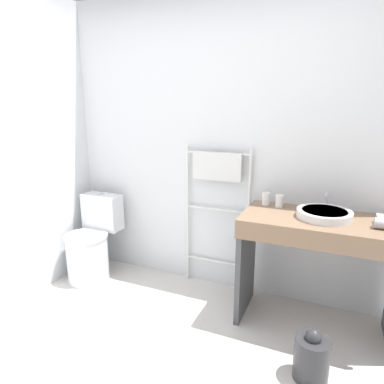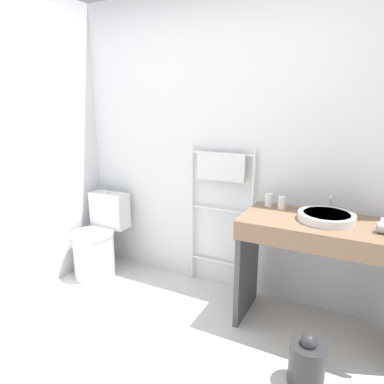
% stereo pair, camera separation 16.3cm
% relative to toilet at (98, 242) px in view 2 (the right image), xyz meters
% --- Properties ---
extents(wall_back, '(3.13, 0.12, 2.55)m').
position_rel_toilet_xyz_m(wall_back, '(1.18, 0.42, 0.95)').
color(wall_back, silver).
rests_on(wall_back, ground_plane).
extents(wall_side, '(0.12, 2.30, 2.55)m').
position_rel_toilet_xyz_m(wall_side, '(-0.32, -0.42, 0.95)').
color(wall_side, silver).
rests_on(wall_side, ground_plane).
extents(toilet, '(0.40, 0.55, 0.79)m').
position_rel_toilet_xyz_m(toilet, '(0.00, 0.00, 0.00)').
color(toilet, white).
rests_on(toilet, ground_plane).
extents(towel_radiator, '(0.59, 0.06, 1.28)m').
position_rel_toilet_xyz_m(towel_radiator, '(1.15, 0.31, 0.63)').
color(towel_radiator, white).
rests_on(towel_radiator, ground_plane).
extents(vanity_counter, '(1.08, 0.56, 0.86)m').
position_rel_toilet_xyz_m(vanity_counter, '(2.02, 0.03, 0.27)').
color(vanity_counter, '#84664C').
rests_on(vanity_counter, ground_plane).
extents(sink_basin, '(0.38, 0.38, 0.06)m').
position_rel_toilet_xyz_m(sink_basin, '(2.04, 0.05, 0.56)').
color(sink_basin, white).
rests_on(sink_basin, vanity_counter).
extents(faucet, '(0.02, 0.10, 0.13)m').
position_rel_toilet_xyz_m(faucet, '(2.04, 0.25, 0.62)').
color(faucet, silver).
rests_on(faucet, vanity_counter).
extents(cup_near_wall, '(0.06, 0.06, 0.10)m').
position_rel_toilet_xyz_m(cup_near_wall, '(1.60, 0.21, 0.58)').
color(cup_near_wall, white).
rests_on(cup_near_wall, vanity_counter).
extents(cup_near_edge, '(0.06, 0.06, 0.10)m').
position_rel_toilet_xyz_m(cup_near_edge, '(1.71, 0.19, 0.58)').
color(cup_near_edge, white).
rests_on(cup_near_edge, vanity_counter).
extents(trash_bin, '(0.21, 0.24, 0.34)m').
position_rel_toilet_xyz_m(trash_bin, '(2.06, -0.51, -0.18)').
color(trash_bin, '#333335').
rests_on(trash_bin, ground_plane).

